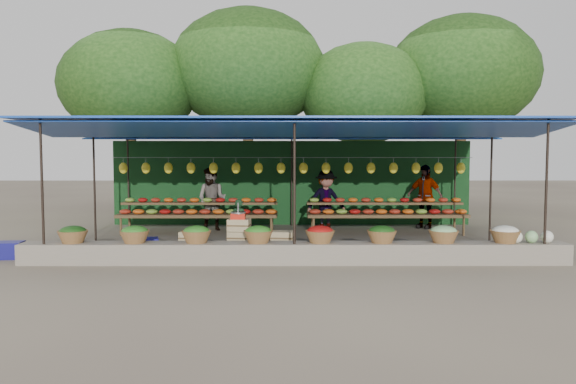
{
  "coord_description": "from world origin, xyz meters",
  "views": [
    {
      "loc": [
        -0.15,
        -13.54,
        2.14
      ],
      "look_at": [
        -0.12,
        0.2,
        1.18
      ],
      "focal_mm": 35.0,
      "sensor_mm": 36.0,
      "label": 1
    }
  ],
  "objects_px": {
    "weighing_scale": "(238,215)",
    "blue_crate_back": "(145,246)",
    "crate_counter": "(238,241)",
    "blue_crate_front": "(8,250)",
    "vendor_seated": "(239,223)"
  },
  "relations": [
    {
      "from": "crate_counter",
      "to": "vendor_seated",
      "type": "bearing_deg",
      "value": 93.46
    },
    {
      "from": "crate_counter",
      "to": "blue_crate_front",
      "type": "height_order",
      "value": "crate_counter"
    },
    {
      "from": "weighing_scale",
      "to": "blue_crate_back",
      "type": "distance_m",
      "value": 2.14
    },
    {
      "from": "blue_crate_back",
      "to": "crate_counter",
      "type": "bearing_deg",
      "value": -22.17
    },
    {
      "from": "vendor_seated",
      "to": "blue_crate_back",
      "type": "distance_m",
      "value": 2.17
    },
    {
      "from": "weighing_scale",
      "to": "crate_counter",
      "type": "bearing_deg",
      "value": -180.0
    },
    {
      "from": "weighing_scale",
      "to": "vendor_seated",
      "type": "distance_m",
      "value": 1.21
    },
    {
      "from": "weighing_scale",
      "to": "blue_crate_front",
      "type": "relative_size",
      "value": 0.6
    },
    {
      "from": "blue_crate_front",
      "to": "crate_counter",
      "type": "bearing_deg",
      "value": -2.54
    },
    {
      "from": "weighing_scale",
      "to": "vendor_seated",
      "type": "height_order",
      "value": "weighing_scale"
    },
    {
      "from": "crate_counter",
      "to": "blue_crate_back",
      "type": "xyz_separation_m",
      "value": [
        -2.0,
        0.26,
        -0.15
      ]
    },
    {
      "from": "weighing_scale",
      "to": "blue_crate_back",
      "type": "xyz_separation_m",
      "value": [
        -2.01,
        0.26,
        -0.69
      ]
    },
    {
      "from": "vendor_seated",
      "to": "blue_crate_front",
      "type": "height_order",
      "value": "vendor_seated"
    },
    {
      "from": "vendor_seated",
      "to": "blue_crate_back",
      "type": "height_order",
      "value": "vendor_seated"
    },
    {
      "from": "blue_crate_front",
      "to": "weighing_scale",
      "type": "bearing_deg",
      "value": -2.54
    }
  ]
}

